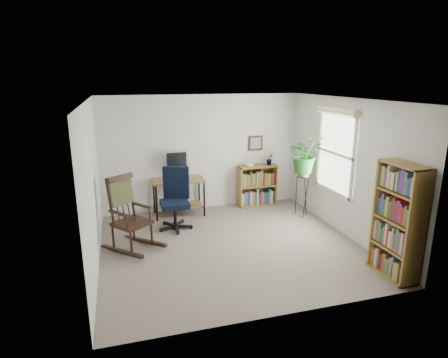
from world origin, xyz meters
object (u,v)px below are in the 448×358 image
object	(u,v)px
tall_bookshelf	(398,221)
office_chair	(174,199)
low_bookshelf	(257,186)
desk	(179,197)
rocking_chair	(131,213)

from	to	relation	value
tall_bookshelf	office_chair	bearing A→B (deg)	136.77
tall_bookshelf	low_bookshelf	bearing A→B (deg)	102.66
tall_bookshelf	desk	bearing A→B (deg)	127.53
rocking_chair	tall_bookshelf	xyz separation A→B (m)	(3.49, -1.89, 0.20)
office_chair	tall_bookshelf	xyz separation A→B (m)	(2.70, -2.54, 0.24)
rocking_chair	tall_bookshelf	world-z (taller)	tall_bookshelf
rocking_chair	low_bookshelf	size ratio (longest dim) A/B	1.39
office_chair	low_bookshelf	xyz separation A→B (m)	(1.94, 0.85, -0.13)
rocking_chair	low_bookshelf	world-z (taller)	rocking_chair
office_chair	tall_bookshelf	distance (m)	3.71
rocking_chair	low_bookshelf	distance (m)	3.12
low_bookshelf	tall_bookshelf	world-z (taller)	tall_bookshelf
office_chair	tall_bookshelf	size ratio (longest dim) A/B	0.71
desk	tall_bookshelf	xyz separation A→B (m)	(2.51, -3.26, 0.44)
desk	low_bookshelf	world-z (taller)	low_bookshelf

